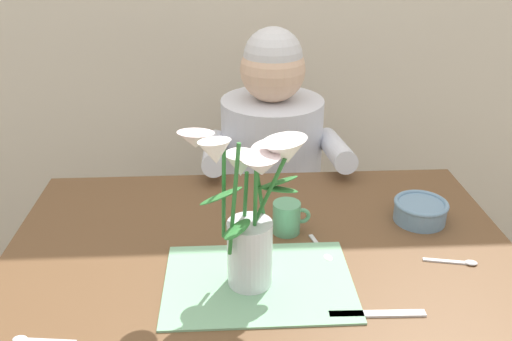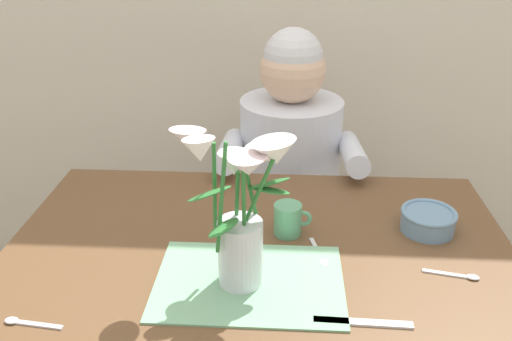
% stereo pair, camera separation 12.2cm
% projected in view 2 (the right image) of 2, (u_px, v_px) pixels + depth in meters
% --- Properties ---
extents(dining_table, '(1.20, 0.80, 0.74)m').
position_uv_depth(dining_table, '(259.00, 282.00, 1.29)').
color(dining_table, brown).
rests_on(dining_table, ground_plane).
extents(seated_person, '(0.45, 0.47, 1.14)m').
position_uv_depth(seated_person, '(289.00, 193.00, 1.88)').
color(seated_person, '#4C4C56').
rests_on(seated_person, ground_plane).
extents(striped_placemat, '(0.40, 0.28, 0.00)m').
position_uv_depth(striped_placemat, '(249.00, 282.00, 1.14)').
color(striped_placemat, '#7AB289').
rests_on(striped_placemat, dining_table).
extents(flower_vase, '(0.27, 0.23, 0.36)m').
position_uv_depth(flower_vase, '(242.00, 206.00, 1.06)').
color(flower_vase, silver).
rests_on(flower_vase, dining_table).
extents(ceramic_bowl, '(0.14, 0.14, 0.06)m').
position_uv_depth(ceramic_bowl, '(428.00, 220.00, 1.31)').
color(ceramic_bowl, '#6689A8').
rests_on(ceramic_bowl, dining_table).
extents(dinner_knife, '(0.19, 0.02, 0.00)m').
position_uv_depth(dinner_knife, '(363.00, 323.00, 1.02)').
color(dinner_knife, silver).
rests_on(dinner_knife, dining_table).
extents(ceramic_mug, '(0.09, 0.07, 0.08)m').
position_uv_depth(ceramic_mug, '(288.00, 219.00, 1.29)').
color(ceramic_mug, '#569970').
rests_on(ceramic_mug, dining_table).
extents(spoon_0, '(0.12, 0.04, 0.01)m').
position_uv_depth(spoon_0, '(460.00, 276.00, 1.15)').
color(spoon_0, silver).
rests_on(spoon_0, dining_table).
extents(spoon_1, '(0.12, 0.03, 0.01)m').
position_uv_depth(spoon_1, '(24.00, 322.00, 1.02)').
color(spoon_1, silver).
rests_on(spoon_1, dining_table).
extents(spoon_3, '(0.04, 0.12, 0.01)m').
position_uv_depth(spoon_3, '(321.00, 256.00, 1.22)').
color(spoon_3, silver).
rests_on(spoon_3, dining_table).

